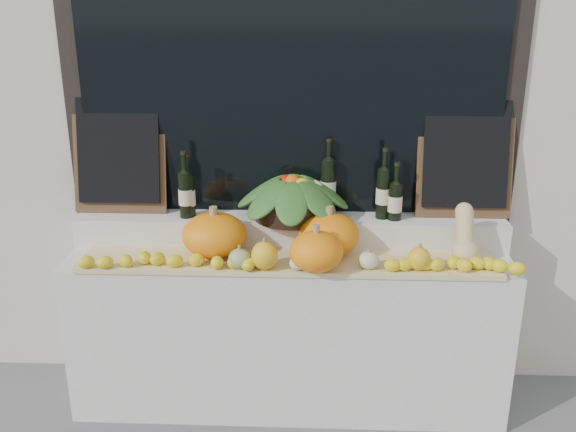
{
  "coord_description": "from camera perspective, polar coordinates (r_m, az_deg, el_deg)",
  "views": [
    {
      "loc": [
        0.13,
        -1.57,
        2.2
      ],
      "look_at": [
        0.0,
        1.45,
        1.12
      ],
      "focal_mm": 40.0,
      "sensor_mm": 36.0,
      "label": 1
    }
  ],
  "objects": [
    {
      "name": "display_sill",
      "position": [
        3.56,
        0.05,
        -9.95
      ],
      "size": [
        2.3,
        0.55,
        0.88
      ],
      "primitive_type": "cube",
      "color": "silver",
      "rests_on": "ground"
    },
    {
      "name": "rear_tier",
      "position": [
        3.47,
        0.16,
        -1.24
      ],
      "size": [
        2.3,
        0.25,
        0.16
      ],
      "primitive_type": "cube",
      "color": "silver",
      "rests_on": "display_sill"
    },
    {
      "name": "straw_bedding",
      "position": [
        3.24,
        -0.04,
        -4.08
      ],
      "size": [
        2.1,
        0.32,
        0.02
      ],
      "primitive_type": "cube",
      "color": "tan",
      "rests_on": "display_sill"
    },
    {
      "name": "pumpkin_left",
      "position": [
        3.27,
        -6.57,
        -1.66
      ],
      "size": [
        0.41,
        0.41,
        0.22
      ],
      "primitive_type": "ellipsoid",
      "rotation": [
        0.0,
        0.0,
        0.3
      ],
      "color": "orange",
      "rests_on": "straw_bedding"
    },
    {
      "name": "pumpkin_right",
      "position": [
        3.26,
        3.65,
        -1.65
      ],
      "size": [
        0.37,
        0.37,
        0.22
      ],
      "primitive_type": "ellipsoid",
      "rotation": [
        0.0,
        0.0,
        -0.22
      ],
      "color": "orange",
      "rests_on": "straw_bedding"
    },
    {
      "name": "pumpkin_center",
      "position": [
        3.08,
        2.52,
        -3.17
      ],
      "size": [
        0.29,
        0.29,
        0.2
      ],
      "primitive_type": "ellipsoid",
      "rotation": [
        0.0,
        0.0,
        0.1
      ],
      "color": "orange",
      "rests_on": "straw_bedding"
    },
    {
      "name": "butternut_squash",
      "position": [
        3.29,
        15.43,
        -1.86
      ],
      "size": [
        0.14,
        0.2,
        0.29
      ],
      "color": "#DAB580",
      "rests_on": "straw_bedding"
    },
    {
      "name": "decorative_gourds",
      "position": [
        3.12,
        2.07,
        -3.75
      ],
      "size": [
        0.98,
        0.15,
        0.16
      ],
      "color": "#34691F",
      "rests_on": "straw_bedding"
    },
    {
      "name": "lemon_heap",
      "position": [
        3.13,
        -0.13,
        -4.16
      ],
      "size": [
        2.2,
        0.16,
        0.06
      ],
      "primitive_type": null,
      "color": "yellow",
      "rests_on": "straw_bedding"
    },
    {
      "name": "produce_bowl",
      "position": [
        3.39,
        0.44,
        1.79
      ],
      "size": [
        0.64,
        0.64,
        0.25
      ],
      "color": "black",
      "rests_on": "rear_tier"
    },
    {
      "name": "wine_bottle_far_left",
      "position": [
        3.43,
        -9.09,
        1.95
      ],
      "size": [
        0.08,
        0.08,
        0.36
      ],
      "color": "black",
      "rests_on": "rear_tier"
    },
    {
      "name": "wine_bottle_near_left",
      "position": [
        3.45,
        -8.86,
        1.89
      ],
      "size": [
        0.08,
        0.08,
        0.34
      ],
      "color": "black",
      "rests_on": "rear_tier"
    },
    {
      "name": "wine_bottle_tall",
      "position": [
        3.45,
        3.59,
        2.69
      ],
      "size": [
        0.08,
        0.08,
        0.41
      ],
      "color": "black",
      "rests_on": "rear_tier"
    },
    {
      "name": "wine_bottle_near_right",
      "position": [
        3.41,
        8.45,
        2.05
      ],
      "size": [
        0.08,
        0.08,
        0.38
      ],
      "color": "black",
      "rests_on": "rear_tier"
    },
    {
      "name": "wine_bottle_far_right",
      "position": [
        3.41,
        9.5,
        1.35
      ],
      "size": [
        0.08,
        0.08,
        0.31
      ],
      "color": "black",
      "rests_on": "rear_tier"
    },
    {
      "name": "chalkboard_left",
      "position": [
        3.57,
        -14.8,
        5.41
      ],
      "size": [
        0.5,
        0.15,
        0.61
      ],
      "rotation": [
        -0.2,
        0.0,
        0.0
      ],
      "color": "#4C331E",
      "rests_on": "rear_tier"
    },
    {
      "name": "chalkboard_right",
      "position": [
        3.5,
        15.5,
        5.07
      ],
      "size": [
        0.5,
        0.15,
        0.61
      ],
      "rotation": [
        -0.2,
        0.0,
        0.0
      ],
      "color": "#4C331E",
      "rests_on": "rear_tier"
    }
  ]
}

